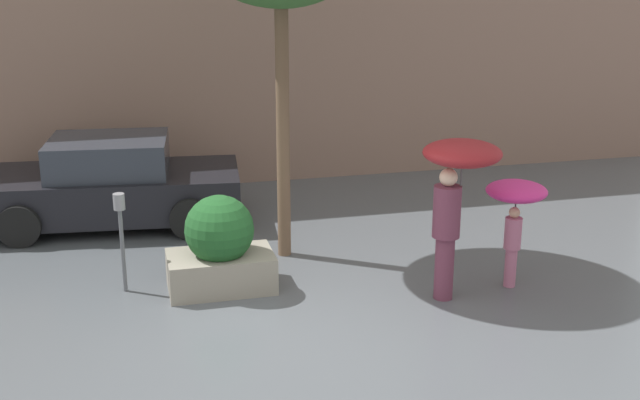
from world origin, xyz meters
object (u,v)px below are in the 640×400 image
object	(u,v)px
planter_box	(220,248)
person_child	(516,201)
parking_meter	(121,222)
person_adult	(457,178)
parked_car_near	(111,185)

from	to	relation	value
planter_box	person_child	world-z (taller)	person_child
person_child	parking_meter	world-z (taller)	person_child
person_adult	parked_car_near	xyz separation A→B (m)	(-3.98, 3.97, -0.90)
person_adult	parked_car_near	world-z (taller)	person_adult
planter_box	parking_meter	distance (m)	1.24
planter_box	person_child	xyz separation A→B (m)	(3.59, -0.75, 0.56)
parking_meter	person_child	bearing A→B (deg)	-11.50
person_adult	person_child	world-z (taller)	person_adult
person_child	person_adult	bearing A→B (deg)	136.20
person_adult	parking_meter	distance (m)	4.08
person_adult	planter_box	bearing A→B (deg)	170.83
parked_car_near	person_child	bearing A→B (deg)	-121.40
planter_box	parked_car_near	world-z (taller)	parked_car_near
person_adult	parking_meter	size ratio (longest dim) A/B	1.55
person_child	parked_car_near	xyz separation A→B (m)	(-4.88, 3.75, -0.48)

